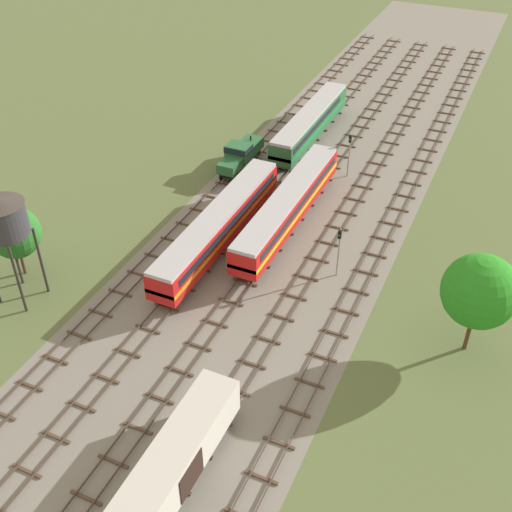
{
  "coord_description": "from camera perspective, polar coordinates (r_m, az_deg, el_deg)",
  "views": [
    {
      "loc": [
        19.52,
        5.79,
        36.84
      ],
      "look_at": [
        0.0,
        48.84,
        1.5
      ],
      "focal_mm": 44.61,
      "sensor_mm": 36.0,
      "label": 1
    }
  ],
  "objects": [
    {
      "name": "shunter_loco_far_left_midfar",
      "position": [
        75.09,
        -1.42,
        9.14
      ],
      "size": [
        2.74,
        8.46,
        3.1
      ],
      "color": "#286638",
      "rests_on": "ground"
    },
    {
      "name": "signal_post_near",
      "position": [
        73.69,
        8.38,
        9.38
      ],
      "size": [
        0.28,
        0.47,
        5.34
      ],
      "color": "gray",
      "rests_on": "ground"
    },
    {
      "name": "freight_boxcar_centre_nearest",
      "position": [
        42.24,
        -7.58,
        -18.21
      ],
      "size": [
        2.87,
        14.0,
        3.6
      ],
      "color": "beige",
      "rests_on": "ground"
    },
    {
      "name": "ground_plane",
      "position": [
        65.27,
        2.6,
        2.38
      ],
      "size": [
        480.0,
        480.0,
        0.0
      ],
      "primitive_type": "plane",
      "color": "#5B6B3D"
    },
    {
      "name": "passenger_coach_left_near",
      "position": [
        61.47,
        -3.37,
        2.88
      ],
      "size": [
        2.96,
        22.0,
        3.8
      ],
      "color": "red",
      "rests_on": "ground"
    },
    {
      "name": "ballast_bed",
      "position": [
        65.26,
        2.6,
        2.38
      ],
      "size": [
        23.23,
        176.0,
        0.01
      ],
      "primitive_type": "cube",
      "color": "gray",
      "rests_on": "ground"
    },
    {
      "name": "water_tower",
      "position": [
        55.76,
        -21.78,
        3.18
      ],
      "size": [
        4.09,
        4.09,
        10.16
      ],
      "color": "#2D2826",
      "rests_on": "ground"
    },
    {
      "name": "diesel_railcar_left_far",
      "position": [
        81.72,
        4.88,
        11.88
      ],
      "size": [
        2.96,
        20.5,
        3.8
      ],
      "color": "#286638",
      "rests_on": "ground"
    },
    {
      "name": "passenger_coach_centre_left_mid",
      "position": [
        64.37,
        2.9,
        4.61
      ],
      "size": [
        2.96,
        22.0,
        3.8
      ],
      "color": "red",
      "rests_on": "ground"
    },
    {
      "name": "track_left",
      "position": [
        67.54,
        -0.85,
        3.86
      ],
      "size": [
        2.4,
        126.0,
        0.29
      ],
      "color": "#47382D",
      "rests_on": "ground"
    },
    {
      "name": "track_centre",
      "position": [
        64.7,
        6.88,
        1.92
      ],
      "size": [
        2.4,
        126.0,
        0.29
      ],
      "color": "#47382D",
      "rests_on": "ground"
    },
    {
      "name": "track_centre_left",
      "position": [
        65.96,
        2.93,
        2.92
      ],
      "size": [
        2.4,
        126.0,
        0.29
      ],
      "color": "#47382D",
      "rests_on": "ground"
    },
    {
      "name": "lineside_tree_0",
      "position": [
        50.9,
        19.43,
        -3.0
      ],
      "size": [
        5.88,
        5.88,
        8.95
      ],
      "color": "#4C331E",
      "rests_on": "ground"
    },
    {
      "name": "track_far_left",
      "position": [
        69.42,
        -4.46,
        4.74
      ],
      "size": [
        2.4,
        126.0,
        0.29
      ],
      "color": "#47382D",
      "rests_on": "ground"
    },
    {
      "name": "signal_post_nearest",
      "position": [
        57.64,
        7.45,
        0.85
      ],
      "size": [
        0.28,
        0.47,
        5.19
      ],
      "color": "gray",
      "rests_on": "ground"
    },
    {
      "name": "lineside_tree_1",
      "position": [
        60.71,
        -20.84,
        1.95
      ],
      "size": [
        4.72,
        4.72,
        6.91
      ],
      "color": "#4C331E",
      "rests_on": "ground"
    },
    {
      "name": "track_centre_right",
      "position": [
        63.78,
        10.96,
        0.88
      ],
      "size": [
        2.4,
        126.0,
        0.29
      ],
      "color": "#47382D",
      "rests_on": "ground"
    }
  ]
}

